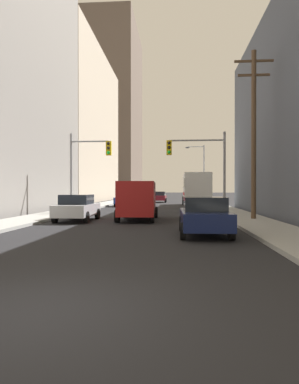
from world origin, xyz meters
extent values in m
plane|color=black|center=(0.00, 0.00, 0.00)|extent=(400.00, 400.00, 0.00)
cube|color=#9E9E99|center=(-6.34, 50.00, 0.07)|extent=(2.54, 160.00, 0.15)
cube|color=#9E9E99|center=(6.34, 50.00, 0.07)|extent=(2.54, 160.00, 0.15)
cube|color=silver|center=(4.27, 32.28, 1.95)|extent=(2.61, 11.52, 2.90)
cube|color=black|center=(3.01, 32.28, 2.47)|extent=(0.13, 10.58, 0.80)
cube|color=red|center=(3.01, 32.28, 1.37)|extent=(0.12, 10.58, 0.28)
cylinder|color=black|center=(3.09, 36.31, 0.50)|extent=(0.32, 1.00, 1.00)
cylinder|color=black|center=(5.44, 36.31, 0.50)|extent=(0.32, 1.00, 1.00)
cylinder|color=black|center=(3.09, 29.06, 0.50)|extent=(0.32, 1.00, 1.00)
cylinder|color=black|center=(5.44, 29.06, 0.50)|extent=(0.32, 1.00, 1.00)
cube|color=maroon|center=(-0.10, 15.51, 1.31)|extent=(2.21, 5.28, 1.90)
cube|color=black|center=(-0.10, 18.11, 1.73)|extent=(1.76, 0.09, 0.60)
cylinder|color=black|center=(-1.06, 17.17, 0.36)|extent=(0.24, 0.72, 0.72)
cylinder|color=black|center=(0.86, 17.17, 0.36)|extent=(0.24, 0.72, 0.72)
cylinder|color=black|center=(-1.06, 13.84, 0.36)|extent=(0.24, 0.72, 0.72)
cylinder|color=black|center=(0.86, 13.84, 0.36)|extent=(0.24, 0.72, 0.72)
cube|color=#141E4C|center=(3.27, 8.96, 0.65)|extent=(1.86, 4.22, 0.65)
cube|color=black|center=(3.27, 8.81, 1.25)|extent=(1.61, 1.92, 0.55)
cylinder|color=black|center=(2.41, 10.30, 0.32)|extent=(0.22, 0.64, 0.64)
cylinder|color=black|center=(4.14, 10.30, 0.32)|extent=(0.22, 0.64, 0.64)
cylinder|color=black|center=(2.41, 7.62, 0.32)|extent=(0.22, 0.64, 0.64)
cylinder|color=black|center=(4.14, 7.62, 0.32)|extent=(0.22, 0.64, 0.64)
cube|color=#B7BABF|center=(-3.51, 14.63, 0.65)|extent=(1.86, 4.22, 0.65)
cube|color=black|center=(-3.51, 14.48, 1.25)|extent=(1.61, 1.92, 0.55)
cylinder|color=black|center=(-4.37, 15.98, 0.32)|extent=(0.22, 0.64, 0.64)
cylinder|color=black|center=(-2.64, 15.98, 0.32)|extent=(0.22, 0.64, 0.64)
cylinder|color=black|center=(-4.37, 13.29, 0.32)|extent=(0.22, 0.64, 0.64)
cylinder|color=black|center=(-2.64, 13.29, 0.32)|extent=(0.22, 0.64, 0.64)
cube|color=navy|center=(-3.26, 31.98, 0.65)|extent=(1.87, 4.23, 0.65)
cube|color=black|center=(-3.26, 31.83, 1.25)|extent=(1.62, 1.93, 0.55)
cylinder|color=black|center=(-4.12, 33.32, 0.32)|extent=(0.22, 0.64, 0.64)
cylinder|color=black|center=(-2.39, 33.32, 0.32)|extent=(0.22, 0.64, 0.64)
cylinder|color=black|center=(-4.12, 30.63, 0.32)|extent=(0.22, 0.64, 0.64)
cylinder|color=black|center=(-2.39, 30.63, 0.32)|extent=(0.22, 0.64, 0.64)
cube|color=maroon|center=(-0.12, 43.54, 0.65)|extent=(1.92, 4.25, 0.65)
cube|color=black|center=(-0.12, 43.39, 1.25)|extent=(1.64, 1.95, 0.55)
cylinder|color=black|center=(-0.98, 44.89, 0.32)|extent=(0.22, 0.64, 0.64)
cylinder|color=black|center=(0.75, 44.89, 0.32)|extent=(0.22, 0.64, 0.64)
cylinder|color=black|center=(-0.98, 42.20, 0.32)|extent=(0.22, 0.64, 0.64)
cylinder|color=black|center=(0.75, 42.20, 0.32)|extent=(0.22, 0.64, 0.64)
cylinder|color=gray|center=(-5.67, 20.42, 3.00)|extent=(0.18, 0.18, 6.00)
cylinder|color=gray|center=(-4.24, 20.42, 5.40)|extent=(2.86, 0.12, 0.12)
cube|color=gold|center=(-2.81, 20.42, 4.88)|extent=(0.38, 0.30, 1.05)
sphere|color=black|center=(-2.81, 20.25, 5.21)|extent=(0.24, 0.24, 0.24)
sphere|color=black|center=(-2.81, 20.25, 4.88)|extent=(0.24, 0.24, 0.24)
sphere|color=#19D833|center=(-2.81, 20.25, 4.54)|extent=(0.24, 0.24, 0.24)
cylinder|color=gray|center=(5.67, 20.42, 3.00)|extent=(0.18, 0.18, 6.00)
cylinder|color=gray|center=(3.67, 20.42, 5.40)|extent=(4.00, 0.12, 0.12)
cube|color=gold|center=(1.67, 20.42, 4.88)|extent=(0.38, 0.30, 1.05)
sphere|color=black|center=(1.67, 20.25, 5.21)|extent=(0.24, 0.24, 0.24)
sphere|color=black|center=(1.67, 20.25, 4.88)|extent=(0.24, 0.24, 0.24)
sphere|color=#19D833|center=(1.67, 20.25, 4.54)|extent=(0.24, 0.24, 0.24)
cylinder|color=brown|center=(6.60, 15.24, 4.88)|extent=(0.28, 0.28, 9.76)
cube|color=brown|center=(6.60, 15.24, 9.16)|extent=(2.20, 0.12, 0.12)
cube|color=brown|center=(6.60, 15.24, 8.36)|extent=(1.80, 0.12, 0.12)
cylinder|color=gray|center=(5.77, 39.70, 3.75)|extent=(0.16, 0.16, 7.50)
cylinder|color=gray|center=(4.71, 39.70, 7.30)|extent=(2.12, 0.10, 0.10)
ellipsoid|color=#4C4C51|center=(3.65, 39.70, 7.20)|extent=(0.56, 0.32, 0.20)
cube|color=#B7A893|center=(-17.85, 48.07, 11.58)|extent=(17.61, 27.59, 23.15)
cube|color=#66564C|center=(-21.57, 93.73, 24.04)|extent=(25.52, 28.82, 48.09)
camera|label=1|loc=(2.14, -4.89, 1.82)|focal=32.30mm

